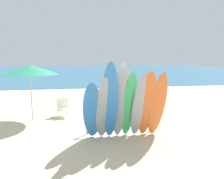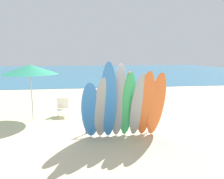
% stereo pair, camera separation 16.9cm
% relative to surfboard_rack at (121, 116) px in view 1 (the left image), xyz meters
% --- Properties ---
extents(ground, '(60.00, 60.00, 0.00)m').
position_rel_surfboard_rack_xyz_m(ground, '(0.00, 14.00, -0.59)').
color(ground, beige).
extents(ocean_water, '(60.00, 40.00, 0.02)m').
position_rel_surfboard_rack_xyz_m(ocean_water, '(0.00, 30.33, -0.58)').
color(ocean_water, teal).
rests_on(ocean_water, ground).
extents(surfboard_rack, '(2.45, 0.07, 0.78)m').
position_rel_surfboard_rack_xyz_m(surfboard_rack, '(0.00, 0.00, 0.00)').
color(surfboard_rack, brown).
rests_on(surfboard_rack, ground).
extents(surfboard_blue_0, '(0.63, 0.91, 1.93)m').
position_rel_surfboard_rack_xyz_m(surfboard_blue_0, '(-1.03, -0.66, 0.38)').
color(surfboard_blue_0, '#337AD1').
rests_on(surfboard_blue_0, ground).
extents(surfboard_grey_1, '(0.57, 0.93, 2.08)m').
position_rel_surfboard_rack_xyz_m(surfboard_grey_1, '(-0.68, -0.71, 0.45)').
color(surfboard_grey_1, '#999EA3').
rests_on(surfboard_grey_1, ground).
extents(surfboard_blue_2, '(0.60, 1.07, 2.52)m').
position_rel_surfboard_rack_xyz_m(surfboard_blue_2, '(-0.49, -0.80, 0.67)').
color(surfboard_blue_2, '#337AD1').
rests_on(surfboard_blue_2, ground).
extents(surfboard_grey_3, '(0.51, 0.88, 2.47)m').
position_rel_surfboard_rack_xyz_m(surfboard_grey_3, '(-0.16, -0.68, 0.65)').
color(surfboard_grey_3, '#999EA3').
rests_on(surfboard_grey_3, ground).
extents(surfboard_green_4, '(0.52, 0.85, 2.20)m').
position_rel_surfboard_rack_xyz_m(surfboard_green_4, '(0.14, -0.64, 0.51)').
color(surfboard_green_4, '#38B266').
rests_on(surfboard_green_4, ground).
extents(surfboard_grey_5, '(0.57, 0.93, 2.19)m').
position_rel_surfboard_rack_xyz_m(surfboard_grey_5, '(0.46, -0.71, 0.51)').
color(surfboard_grey_5, '#999EA3').
rests_on(surfboard_grey_5, ground).
extents(surfboard_orange_6, '(0.55, 0.94, 2.24)m').
position_rel_surfboard_rack_xyz_m(surfboard_orange_6, '(0.70, -0.72, 0.53)').
color(surfboard_orange_6, orange).
rests_on(surfboard_orange_6, ground).
extents(surfboard_orange_7, '(0.57, 0.85, 2.19)m').
position_rel_surfboard_rack_xyz_m(surfboard_orange_7, '(1.05, -0.71, 0.51)').
color(surfboard_orange_7, orange).
rests_on(surfboard_orange_7, ground).
extents(beachgoer_by_water, '(0.61, 0.26, 1.61)m').
position_rel_surfboard_rack_xyz_m(beachgoer_by_water, '(1.85, 2.73, 0.34)').
color(beachgoer_by_water, tan).
rests_on(beachgoer_by_water, ground).
extents(beachgoer_strolling, '(0.64, 0.31, 1.73)m').
position_rel_surfboard_rack_xyz_m(beachgoer_strolling, '(0.21, 4.79, 0.41)').
color(beachgoer_strolling, tan).
rests_on(beachgoer_strolling, ground).
extents(beachgoer_near_rack, '(0.42, 0.61, 1.62)m').
position_rel_surfboard_rack_xyz_m(beachgoer_near_rack, '(1.94, 7.17, 0.35)').
color(beachgoer_near_rack, tan).
rests_on(beachgoer_near_rack, ground).
extents(beach_chair_red, '(0.55, 0.68, 0.84)m').
position_rel_surfboard_rack_xyz_m(beach_chair_red, '(-2.14, 2.31, -0.15)').
color(beach_chair_red, '#B7B7BC').
rests_on(beach_chair_red, ground).
extents(beach_umbrella, '(2.25, 2.25, 2.31)m').
position_rel_surfboard_rack_xyz_m(beach_umbrella, '(-3.36, 2.00, 1.52)').
color(beach_umbrella, silver).
rests_on(beach_umbrella, ground).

